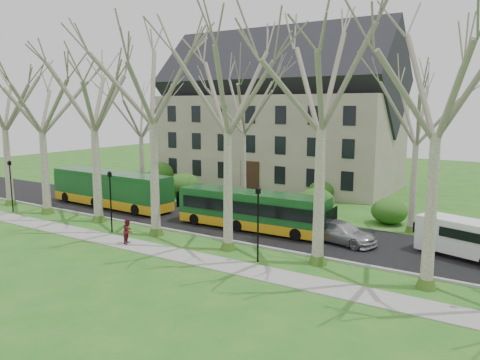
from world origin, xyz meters
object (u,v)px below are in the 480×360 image
at_px(sedan, 341,232).
at_px(bus_lead, 111,189).
at_px(pedestrian_b, 128,231).
at_px(van_a, 464,239).
at_px(bus_follow, 252,210).

bearing_deg(sedan, bus_lead, 102.63).
bearing_deg(pedestrian_b, sedan, -80.71).
xyz_separation_m(van_a, pedestrian_b, (-18.74, -8.45, -0.31)).
relative_size(sedan, pedestrian_b, 2.93).
relative_size(bus_follow, pedestrian_b, 6.96).
bearing_deg(van_a, bus_lead, -160.30).
height_order(bus_lead, van_a, bus_lead).
distance_m(sedan, van_a, 7.18).
bearing_deg(van_a, bus_follow, -157.96).
bearing_deg(pedestrian_b, bus_lead, 29.12).
height_order(van_a, pedestrian_b, van_a).
height_order(bus_follow, pedestrian_b, bus_follow).
bearing_deg(pedestrian_b, bus_follow, -57.67).
relative_size(bus_lead, van_a, 2.47).
xyz_separation_m(bus_lead, van_a, (28.31, 1.17, -0.47)).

